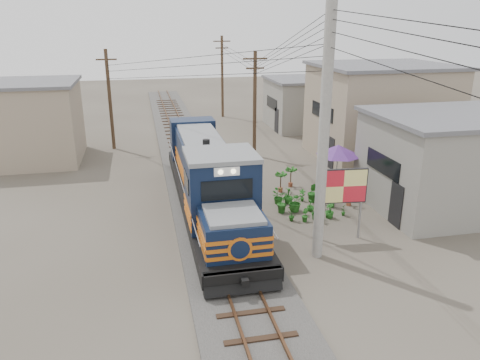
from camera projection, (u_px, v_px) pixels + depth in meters
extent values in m
plane|color=#473F35|center=(228.00, 259.00, 18.33)|extent=(120.00, 120.00, 0.00)
cube|color=#595651|center=(196.00, 177.00, 27.55)|extent=(3.60, 70.00, 0.16)
cube|color=#51331E|center=(187.00, 175.00, 27.38)|extent=(0.08, 70.00, 0.12)
cube|color=#51331E|center=(205.00, 174.00, 27.59)|extent=(0.08, 70.00, 0.12)
cube|color=black|center=(209.00, 197.00, 22.57)|extent=(2.79, 15.40, 0.53)
cube|color=black|center=(228.00, 248.00, 18.21)|extent=(2.12, 3.08, 0.63)
cube|color=black|center=(197.00, 173.00, 27.11)|extent=(2.12, 3.08, 0.63)
cube|color=black|center=(233.00, 234.00, 16.79)|extent=(2.29, 2.31, 1.44)
cube|color=black|center=(221.00, 192.00, 18.76)|extent=(2.73, 2.50, 2.98)
cube|color=slate|center=(221.00, 155.00, 18.26)|extent=(2.79, 2.63, 0.17)
cube|color=black|center=(227.00, 190.00, 17.42)|extent=(1.95, 0.06, 0.77)
cube|color=white|center=(227.00, 171.00, 17.18)|extent=(0.96, 0.06, 0.34)
cube|color=black|center=(202.00, 160.00, 24.40)|extent=(2.18, 9.43, 2.21)
cube|color=slate|center=(201.00, 138.00, 24.03)|extent=(1.95, 9.43, 0.17)
cube|color=#CB5E13|center=(209.00, 187.00, 22.40)|extent=(2.83, 15.40, 0.13)
cube|color=#CB5E13|center=(209.00, 181.00, 22.30)|extent=(2.83, 15.40, 0.13)
cube|color=#CB5E13|center=(209.00, 176.00, 22.21)|extent=(2.83, 15.40, 0.13)
cylinder|color=#9E9B93|center=(324.00, 133.00, 16.93)|extent=(0.40, 0.40, 10.00)
cylinder|color=#4C3826|center=(255.00, 105.00, 31.03)|extent=(0.24, 0.24, 7.00)
cube|color=#4C3826|center=(255.00, 59.00, 30.05)|extent=(1.60, 0.10, 0.10)
cube|color=#4C3826|center=(255.00, 68.00, 30.25)|extent=(1.20, 0.10, 0.10)
cylinder|color=#4C3826|center=(222.00, 77.00, 43.95)|extent=(0.24, 0.24, 7.50)
cube|color=#4C3826|center=(222.00, 41.00, 42.89)|extent=(1.60, 0.10, 0.10)
cube|color=#4C3826|center=(222.00, 48.00, 43.09)|extent=(1.20, 0.10, 0.10)
cylinder|color=#4C3826|center=(110.00, 100.00, 32.84)|extent=(0.24, 0.24, 7.00)
cube|color=#4C3826|center=(106.00, 56.00, 31.86)|extent=(1.60, 0.10, 0.10)
cube|color=#4C3826|center=(107.00, 65.00, 32.06)|extent=(1.20, 0.10, 0.10)
cube|color=gray|center=(449.00, 164.00, 22.65)|extent=(7.00, 6.00, 4.50)
cube|color=slate|center=(456.00, 116.00, 21.89)|extent=(7.35, 6.30, 0.20)
cube|color=black|center=(383.00, 164.00, 21.88)|extent=(0.05, 3.00, 0.90)
cube|color=gray|center=(379.00, 113.00, 30.93)|extent=(8.00, 7.00, 6.00)
cube|color=slate|center=(384.00, 65.00, 29.92)|extent=(8.40, 7.35, 0.20)
cube|color=black|center=(322.00, 111.00, 30.03)|extent=(0.05, 3.50, 0.90)
cube|color=gray|center=(306.00, 104.00, 40.20)|extent=(6.00, 6.00, 4.00)
cube|color=slate|center=(307.00, 79.00, 39.52)|extent=(6.30, 6.30, 0.20)
cube|color=black|center=(272.00, 103.00, 39.54)|extent=(0.05, 3.00, 0.90)
cube|color=gray|center=(30.00, 123.00, 30.32)|extent=(6.00, 6.00, 5.00)
cube|color=slate|center=(24.00, 83.00, 29.47)|extent=(6.30, 6.30, 0.20)
cylinder|color=#99999E|center=(322.00, 215.00, 19.54)|extent=(0.10, 0.10, 2.30)
cylinder|color=#99999E|center=(360.00, 213.00, 19.73)|extent=(0.10, 0.10, 2.30)
cube|color=black|center=(343.00, 186.00, 19.23)|extent=(2.03, 0.31, 1.47)
cube|color=red|center=(343.00, 186.00, 19.20)|extent=(1.93, 0.26, 1.38)
cylinder|color=black|center=(335.00, 190.00, 25.55)|extent=(0.47, 0.47, 0.10)
cylinder|color=#99999E|center=(337.00, 170.00, 25.18)|extent=(0.05, 0.05, 2.37)
cone|color=#542879|center=(338.00, 150.00, 24.82)|extent=(2.58, 2.58, 0.59)
imported|color=black|center=(320.00, 187.00, 23.91)|extent=(0.66, 0.61, 1.51)
imported|color=#21611B|center=(292.00, 213.00, 21.65)|extent=(0.49, 0.39, 0.81)
imported|color=#21611B|center=(305.00, 215.00, 21.62)|extent=(0.32, 0.38, 0.64)
imported|color=#21611B|center=(317.00, 212.00, 21.77)|extent=(0.92, 0.94, 0.79)
imported|color=#21611B|center=(330.00, 210.00, 21.99)|extent=(0.46, 0.46, 0.75)
imported|color=#21611B|center=(344.00, 210.00, 22.28)|extent=(0.38, 0.35, 0.61)
imported|color=#21611B|center=(283.00, 203.00, 22.57)|extent=(0.72, 0.69, 1.02)
imported|color=#21611B|center=(296.00, 202.00, 22.69)|extent=(1.17, 1.14, 0.98)
imported|color=#21611B|center=(310.00, 205.00, 22.79)|extent=(0.39, 0.39, 0.61)
imported|color=#21611B|center=(321.00, 200.00, 22.92)|extent=(0.61, 0.51, 0.98)
imported|color=#21611B|center=(333.00, 199.00, 23.23)|extent=(0.58, 0.54, 0.84)
imported|color=#21611B|center=(278.00, 197.00, 23.68)|extent=(0.90, 0.91, 0.76)
imported|color=#21611B|center=(289.00, 196.00, 23.72)|extent=(0.53, 0.53, 0.84)
imported|color=#21611B|center=(302.00, 195.00, 24.04)|extent=(0.40, 0.34, 0.65)
imported|color=#21611B|center=(313.00, 192.00, 23.86)|extent=(0.76, 0.73, 1.07)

